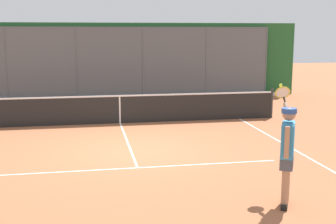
% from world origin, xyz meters
% --- Properties ---
extents(ground_plane, '(60.00, 60.00, 0.00)m').
position_xyz_m(ground_plane, '(0.00, 0.00, 0.00)').
color(ground_plane, '#A8603D').
extents(court_line_markings, '(8.54, 9.39, 0.01)m').
position_xyz_m(court_line_markings, '(0.00, 1.80, 0.00)').
color(court_line_markings, white).
rests_on(court_line_markings, ground).
extents(fence_backdrop, '(17.96, 1.37, 3.46)m').
position_xyz_m(fence_backdrop, '(0.00, -9.86, 1.72)').
color(fence_backdrop, '#565B60').
rests_on(fence_backdrop, ground).
extents(tennis_net, '(10.97, 0.09, 1.07)m').
position_xyz_m(tennis_net, '(0.00, -3.70, 0.49)').
color(tennis_net, '#2D2D2D').
rests_on(tennis_net, ground).
extents(tennis_player, '(0.64, 1.39, 2.07)m').
position_xyz_m(tennis_player, '(-2.34, 4.14, 1.05)').
color(tennis_player, black).
rests_on(tennis_player, ground).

